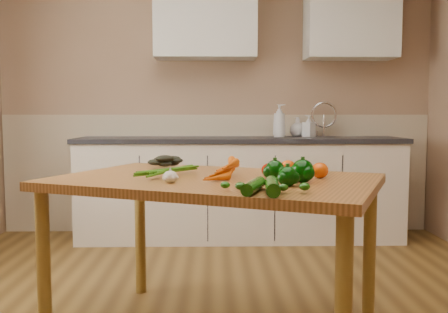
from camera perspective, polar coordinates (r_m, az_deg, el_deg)
name	(u,v)px	position (r m, az deg, el deg)	size (l,w,h in m)	color
room	(220,84)	(2.38, -0.52, 8.33)	(4.04, 5.04, 2.64)	brown
counter_run	(241,187)	(4.44, 1.93, -3.52)	(2.84, 0.64, 1.14)	beige
upper_cabinets	(274,19)	(4.63, 5.74, 15.36)	(2.15, 0.35, 0.70)	silver
table	(215,196)	(2.41, -1.07, -4.51)	(1.75, 1.48, 0.80)	#9E632E
soap_bottle_a	(279,121)	(4.48, 6.34, 4.09)	(0.11, 0.11, 0.29)	silver
soap_bottle_b	(309,126)	(4.55, 9.66, 3.46)	(0.09, 0.09, 0.20)	silver
soap_bottle_c	(298,127)	(4.63, 8.41, 3.37)	(0.14, 0.14, 0.18)	silver
carrot_bunch	(207,170)	(2.37, -1.96, -1.58)	(0.28, 0.21, 0.07)	#DD5705
leafy_greens	(164,158)	(2.85, -6.85, -0.21)	(0.21, 0.19, 0.11)	black
garlic_bulb	(170,177)	(2.22, -6.16, -2.31)	(0.06, 0.06, 0.05)	silver
pepper_a	(275,171)	(2.29, 5.83, -1.61)	(0.09, 0.09, 0.09)	black
pepper_b	(303,171)	(2.24, 8.97, -1.66)	(0.10, 0.10, 0.10)	black
pepper_c	(288,176)	(2.11, 7.28, -2.28)	(0.08, 0.08, 0.08)	black
tomato_a	(269,170)	(2.42, 5.14, -1.56)	(0.07, 0.07, 0.07)	#8F1102
tomato_b	(288,167)	(2.54, 7.33, -1.22)	(0.08, 0.08, 0.07)	#D04405
tomato_c	(320,170)	(2.40, 10.88, -1.57)	(0.08, 0.08, 0.08)	#D04405
zucchini_a	(272,186)	(1.93, 5.55, -3.40)	(0.05, 0.05, 0.25)	#114207
zucchini_b	(254,186)	(1.94, 3.42, -3.40)	(0.05, 0.05, 0.23)	#114207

